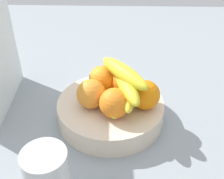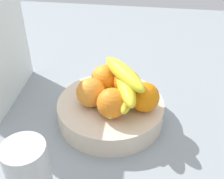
# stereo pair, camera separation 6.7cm
# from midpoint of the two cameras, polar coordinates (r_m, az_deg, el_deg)

# --- Properties ---
(ground_plane) EXTENTS (1.80, 1.40, 0.03)m
(ground_plane) POSITION_cam_midpoint_polar(r_m,az_deg,el_deg) (0.78, 2.16, -6.97)
(ground_plane) COLOR gray
(fruit_bowl) EXTENTS (0.28, 0.28, 0.06)m
(fruit_bowl) POSITION_cam_midpoint_polar(r_m,az_deg,el_deg) (0.76, 2.56, -4.30)
(fruit_bowl) COLOR beige
(fruit_bowl) RESTS_ON ground_plane
(orange_front_left) EXTENTS (0.07, 0.07, 0.07)m
(orange_front_left) POSITION_cam_midpoint_polar(r_m,az_deg,el_deg) (0.71, -1.55, -0.67)
(orange_front_left) COLOR orange
(orange_front_left) RESTS_ON fruit_bowl
(orange_front_right) EXTENTS (0.07, 0.07, 0.07)m
(orange_front_right) POSITION_cam_midpoint_polar(r_m,az_deg,el_deg) (0.68, 2.85, -2.85)
(orange_front_right) COLOR orange
(orange_front_right) RESTS_ON fruit_bowl
(orange_center) EXTENTS (0.07, 0.07, 0.07)m
(orange_center) POSITION_cam_midpoint_polar(r_m,az_deg,el_deg) (0.70, 9.25, -1.60)
(orange_center) COLOR orange
(orange_center) RESTS_ON fruit_bowl
(orange_back_left) EXTENTS (0.07, 0.07, 0.07)m
(orange_back_left) POSITION_cam_midpoint_polar(r_m,az_deg,el_deg) (0.74, 5.52, 1.13)
(orange_back_left) COLOR orange
(orange_back_left) RESTS_ON fruit_bowl
(orange_back_right) EXTENTS (0.07, 0.07, 0.07)m
(orange_back_right) POSITION_cam_midpoint_polar(r_m,az_deg,el_deg) (0.76, 1.12, 2.08)
(orange_back_right) COLOR orange
(orange_back_right) RESTS_ON fruit_bowl
(banana_bunch) EXTENTS (0.18, 0.13, 0.11)m
(banana_bunch) POSITION_cam_midpoint_polar(r_m,az_deg,el_deg) (0.70, 5.48, 0.36)
(banana_bunch) COLOR gold
(banana_bunch) RESTS_ON fruit_bowl
(cutting_board) EXTENTS (0.28, 0.03, 0.36)m
(cutting_board) POSITION_cam_midpoint_polar(r_m,az_deg,el_deg) (0.80, -18.99, 9.05)
(cutting_board) COLOR white
(cutting_board) RESTS_ON ground_plane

